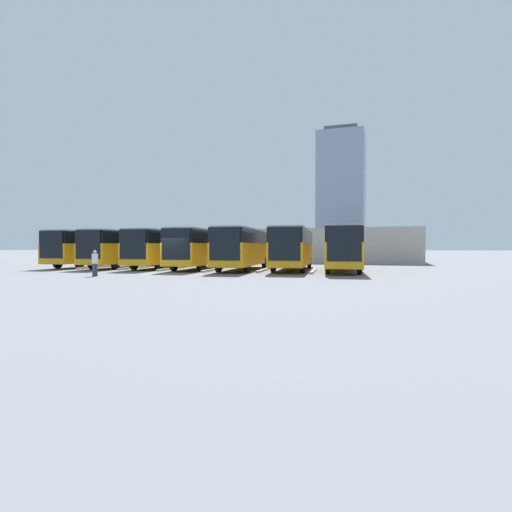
{
  "coord_description": "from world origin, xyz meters",
  "views": [
    {
      "loc": [
        -14.98,
        25.49,
        1.8
      ],
      "look_at": [
        -4.83,
        -5.72,
        1.14
      ],
      "focal_mm": 28.0,
      "sensor_mm": 36.0,
      "label": 1
    }
  ],
  "objects_px": {
    "bus_2": "(244,247)",
    "bus_3": "(202,247)",
    "bus_1": "(293,247)",
    "bus_5": "(126,247)",
    "bus_6": "(92,247)",
    "bus_4": "(164,247)",
    "bus_0": "(343,247)",
    "pedestrian": "(95,262)"
  },
  "relations": [
    {
      "from": "bus_2",
      "to": "bus_5",
      "type": "bearing_deg",
      "value": -9.82
    },
    {
      "from": "bus_3",
      "to": "bus_6",
      "type": "bearing_deg",
      "value": -9.24
    },
    {
      "from": "bus_2",
      "to": "bus_0",
      "type": "bearing_deg",
      "value": 177.25
    },
    {
      "from": "bus_5",
      "to": "bus_6",
      "type": "height_order",
      "value": "same"
    },
    {
      "from": "bus_2",
      "to": "pedestrian",
      "type": "relative_size",
      "value": 7.05
    },
    {
      "from": "bus_0",
      "to": "bus_3",
      "type": "bearing_deg",
      "value": -6.02
    },
    {
      "from": "bus_6",
      "to": "pedestrian",
      "type": "bearing_deg",
      "value": 124.12
    },
    {
      "from": "bus_0",
      "to": "bus_3",
      "type": "relative_size",
      "value": 1.0
    },
    {
      "from": "bus_3",
      "to": "pedestrian",
      "type": "xyz_separation_m",
      "value": [
        2.52,
        10.25,
        -0.97
      ]
    },
    {
      "from": "bus_0",
      "to": "pedestrian",
      "type": "distance_m",
      "value": 17.75
    },
    {
      "from": "bus_0",
      "to": "bus_4",
      "type": "relative_size",
      "value": 1.0
    },
    {
      "from": "bus_1",
      "to": "bus_2",
      "type": "xyz_separation_m",
      "value": [
        3.94,
        0.84,
        0.0
      ]
    },
    {
      "from": "bus_2",
      "to": "bus_6",
      "type": "relative_size",
      "value": 1.0
    },
    {
      "from": "bus_6",
      "to": "pedestrian",
      "type": "xyz_separation_m",
      "value": [
        -9.31,
        10.77,
        -0.97
      ]
    },
    {
      "from": "pedestrian",
      "to": "bus_6",
      "type": "bearing_deg",
      "value": -136.81
    },
    {
      "from": "bus_0",
      "to": "bus_1",
      "type": "height_order",
      "value": "same"
    },
    {
      "from": "bus_5",
      "to": "bus_3",
      "type": "bearing_deg",
      "value": 171.56
    },
    {
      "from": "pedestrian",
      "to": "bus_4",
      "type": "bearing_deg",
      "value": -170.1
    },
    {
      "from": "bus_4",
      "to": "pedestrian",
      "type": "bearing_deg",
      "value": 90.83
    },
    {
      "from": "bus_1",
      "to": "bus_5",
      "type": "bearing_deg",
      "value": -5.99
    },
    {
      "from": "bus_3",
      "to": "bus_6",
      "type": "relative_size",
      "value": 1.0
    },
    {
      "from": "bus_2",
      "to": "pedestrian",
      "type": "xyz_separation_m",
      "value": [
        6.46,
        9.85,
        -0.97
      ]
    },
    {
      "from": "bus_6",
      "to": "bus_0",
      "type": "bearing_deg",
      "value": 172.37
    },
    {
      "from": "bus_4",
      "to": "bus_0",
      "type": "bearing_deg",
      "value": 172.11
    },
    {
      "from": "bus_4",
      "to": "pedestrian",
      "type": "distance_m",
      "value": 10.85
    },
    {
      "from": "bus_0",
      "to": "bus_5",
      "type": "height_order",
      "value": "same"
    },
    {
      "from": "bus_5",
      "to": "bus_6",
      "type": "relative_size",
      "value": 1.0
    },
    {
      "from": "bus_2",
      "to": "bus_3",
      "type": "relative_size",
      "value": 1.0
    },
    {
      "from": "bus_0",
      "to": "bus_2",
      "type": "distance_m",
      "value": 7.91
    },
    {
      "from": "bus_0",
      "to": "bus_4",
      "type": "bearing_deg",
      "value": -7.89
    },
    {
      "from": "bus_0",
      "to": "bus_1",
      "type": "bearing_deg",
      "value": -11.0
    },
    {
      "from": "bus_1",
      "to": "bus_2",
      "type": "height_order",
      "value": "same"
    },
    {
      "from": "bus_0",
      "to": "bus_5",
      "type": "relative_size",
      "value": 1.0
    },
    {
      "from": "bus_4",
      "to": "bus_5",
      "type": "xyz_separation_m",
      "value": [
        3.94,
        0.23,
        0.0
      ]
    },
    {
      "from": "bus_3",
      "to": "bus_4",
      "type": "xyz_separation_m",
      "value": [
        3.94,
        -0.46,
        0.0
      ]
    },
    {
      "from": "bus_5",
      "to": "bus_4",
      "type": "bearing_deg",
      "value": 176.59
    },
    {
      "from": "bus_2",
      "to": "bus_3",
      "type": "xyz_separation_m",
      "value": [
        3.94,
        -0.4,
        0.0
      ]
    },
    {
      "from": "bus_3",
      "to": "bus_5",
      "type": "relative_size",
      "value": 1.0
    },
    {
      "from": "bus_4",
      "to": "bus_5",
      "type": "distance_m",
      "value": 3.95
    },
    {
      "from": "bus_1",
      "to": "pedestrian",
      "type": "xyz_separation_m",
      "value": [
        10.41,
        10.7,
        -0.97
      ]
    },
    {
      "from": "bus_1",
      "to": "pedestrian",
      "type": "height_order",
      "value": "bus_1"
    },
    {
      "from": "bus_6",
      "to": "bus_5",
      "type": "bearing_deg",
      "value": 169.17
    }
  ]
}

